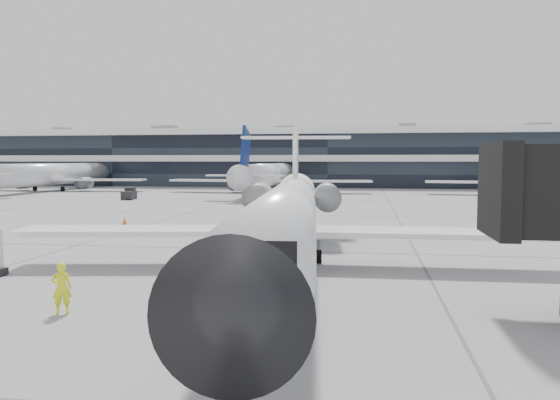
# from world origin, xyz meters

# --- Properties ---
(ground) EXTENTS (220.00, 220.00, 0.00)m
(ground) POSITION_xyz_m (0.00, 0.00, 0.00)
(ground) COLOR gray
(ground) RESTS_ON ground
(terminal) EXTENTS (170.00, 22.00, 10.00)m
(terminal) POSITION_xyz_m (0.00, 82.00, 5.00)
(terminal) COLOR black
(terminal) RESTS_ON ground
(bg_jet_left) EXTENTS (32.00, 40.00, 9.60)m
(bg_jet_left) POSITION_xyz_m (-45.00, 55.00, 0.00)
(bg_jet_left) COLOR silver
(bg_jet_left) RESTS_ON ground
(bg_jet_center) EXTENTS (32.00, 40.00, 9.60)m
(bg_jet_center) POSITION_xyz_m (-8.00, 55.00, 0.00)
(bg_jet_center) COLOR silver
(bg_jet_center) RESTS_ON ground
(bg_jet_right) EXTENTS (32.00, 40.00, 9.60)m
(bg_jet_right) POSITION_xyz_m (32.00, 55.00, 0.00)
(bg_jet_right) COLOR silver
(bg_jet_right) RESTS_ON ground
(regional_jet) EXTENTS (25.81, 32.24, 7.44)m
(regional_jet) POSITION_xyz_m (3.45, -4.80, 2.54)
(regional_jet) COLOR white
(regional_jet) RESTS_ON ground
(ramp_worker) EXTENTS (0.74, 0.62, 1.74)m
(ramp_worker) POSITION_xyz_m (-2.78, -13.72, 0.87)
(ramp_worker) COLOR #F3FF1A
(ramp_worker) RESTS_ON ground
(baggage_tug) EXTENTS (1.70, 2.47, 1.45)m
(baggage_tug) POSITION_xyz_m (1.48, -12.35, 0.65)
(baggage_tug) COLOR silver
(baggage_tug) RESTS_ON ground
(traffic_cone) EXTENTS (0.46, 0.46, 0.59)m
(traffic_cone) POSITION_xyz_m (-11.89, 10.60, 0.28)
(traffic_cone) COLOR #FF5B0D
(traffic_cone) RESTS_ON ground
(far_tug) EXTENTS (1.72, 2.60, 1.55)m
(far_tug) POSITION_xyz_m (-23.53, 37.01, 0.70)
(far_tug) COLOR black
(far_tug) RESTS_ON ground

